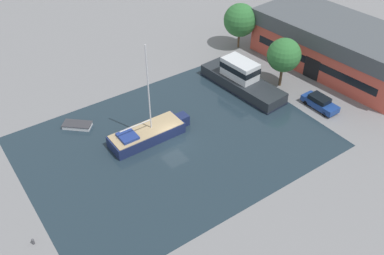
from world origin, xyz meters
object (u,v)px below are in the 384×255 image
at_px(quay_tree_near_building, 284,55).
at_px(sailboat_moored, 148,133).
at_px(parked_car, 320,102).
at_px(warehouse_building, 337,45).
at_px(quay_tree_by_water, 240,20).
at_px(motor_cruiser, 241,79).
at_px(small_dinghy, 77,125).

xyz_separation_m(quay_tree_near_building, sailboat_moored, (-0.37, -20.30, -3.79)).
distance_m(quay_tree_near_building, parked_car, 7.64).
bearing_deg(warehouse_building, parked_car, -63.15).
bearing_deg(warehouse_building, quay_tree_by_water, -153.48).
relative_size(warehouse_building, motor_cruiser, 1.89).
xyz_separation_m(parked_car, motor_cruiser, (-9.16, -5.07, 0.59)).
distance_m(warehouse_building, motor_cruiser, 15.24).
distance_m(quay_tree_near_building, sailboat_moored, 20.66).
xyz_separation_m(warehouse_building, small_dinghy, (-7.61, -36.17, -2.99)).
bearing_deg(quay_tree_near_building, parked_car, 2.84).
bearing_deg(quay_tree_by_water, small_dinghy, -80.68).
distance_m(warehouse_building, quay_tree_by_water, 14.49).
height_order(quay_tree_near_building, motor_cruiser, quay_tree_near_building).
height_order(warehouse_building, quay_tree_by_water, quay_tree_by_water).
bearing_deg(small_dinghy, motor_cruiser, 120.49).
relative_size(quay_tree_near_building, parked_car, 1.41).
relative_size(quay_tree_by_water, parked_car, 1.44).
distance_m(quay_tree_by_water, parked_car, 18.85).
distance_m(quay_tree_by_water, sailboat_moored, 25.74).
height_order(sailboat_moored, motor_cruiser, sailboat_moored).
relative_size(warehouse_building, quay_tree_near_building, 3.60).
relative_size(warehouse_building, sailboat_moored, 2.08).
bearing_deg(sailboat_moored, small_dinghy, -139.33).
relative_size(quay_tree_near_building, quay_tree_by_water, 0.98).
relative_size(parked_car, sailboat_moored, 0.41).
xyz_separation_m(parked_car, small_dinghy, (-13.68, -26.43, -0.53)).
relative_size(quay_tree_by_water, motor_cruiser, 0.54).
bearing_deg(motor_cruiser, quay_tree_near_building, -32.86).
bearing_deg(quay_tree_by_water, motor_cruiser, -38.17).
distance_m(quay_tree_by_water, motor_cruiser, 12.11).
bearing_deg(quay_tree_by_water, sailboat_moored, -63.53).
xyz_separation_m(quay_tree_by_water, small_dinghy, (4.69, -28.61, -4.18)).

